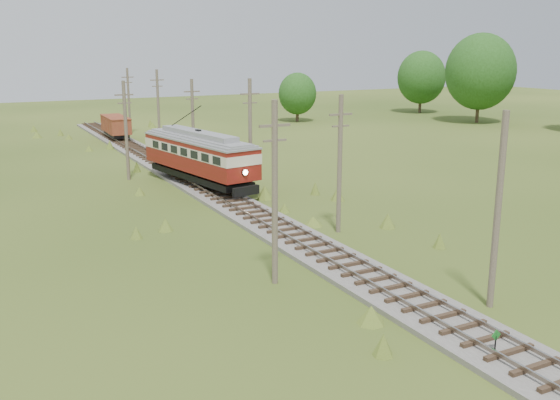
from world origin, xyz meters
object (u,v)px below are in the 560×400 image
switch_marker (496,340)px  gravel_pile (182,151)px  streetcar (199,153)px  gondola (116,125)px

switch_marker → gravel_pile: size_ratio=0.32×
switch_marker → streetcar: streetcar is taller
gondola → streetcar: bearing=-88.4°
streetcar → gravel_pile: 16.05m
switch_marker → gondola: (0.20, 62.74, 1.26)m
switch_marker → gondola: bearing=89.8°
streetcar → gravel_pile: size_ratio=4.09×
switch_marker → gondola: 62.76m
gondola → gravel_pile: size_ratio=2.21×
gondola → gravel_pile: 15.08m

